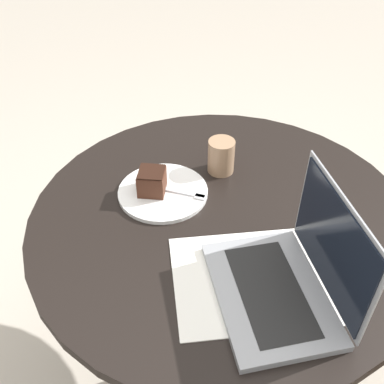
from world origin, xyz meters
TOP-DOWN VIEW (x-y plane):
  - ground_plane at (0.00, 0.00)m, footprint 12.00×12.00m
  - dining_table at (0.00, 0.00)m, footprint 1.01×1.01m
  - paper_document at (-0.01, 0.22)m, footprint 0.40×0.33m
  - plate at (0.14, -0.12)m, footprint 0.25×0.25m
  - cake_slice at (0.16, -0.12)m, footprint 0.09×0.09m
  - fork at (0.09, -0.09)m, footprint 0.16×0.11m
  - coffee_glass at (-0.05, -0.18)m, footprint 0.08×0.08m
  - laptop at (-0.06, 0.28)m, footprint 0.25×0.33m

SIDE VIEW (x-z plane):
  - ground_plane at x=0.00m, z-range 0.00..0.00m
  - dining_table at x=0.00m, z-range 0.21..0.96m
  - paper_document at x=-0.01m, z-range 0.76..0.76m
  - plate at x=0.14m, z-range 0.76..0.77m
  - fork at x=0.09m, z-range 0.77..0.77m
  - cake_slice at x=0.16m, z-range 0.77..0.84m
  - laptop at x=-0.06m, z-range 0.68..0.93m
  - coffee_glass at x=-0.05m, z-range 0.76..0.86m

